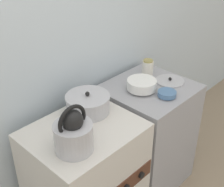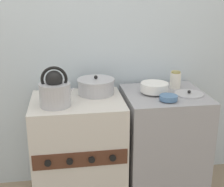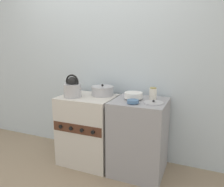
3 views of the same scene
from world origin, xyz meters
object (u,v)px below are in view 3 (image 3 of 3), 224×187
(kettle, at_px, (73,88))
(loose_pot_lid, at_px, (153,103))
(cooking_pot, at_px, (103,91))
(small_ceramic_bowl, at_px, (133,102))
(storage_jar, at_px, (153,93))
(stove, at_px, (88,129))
(enamel_bowl, at_px, (133,95))

(kettle, bearing_deg, loose_pot_lid, 3.46)
(cooking_pot, xyz_separation_m, loose_pot_lid, (0.67, -0.16, -0.04))
(cooking_pot, xyz_separation_m, small_ceramic_bowl, (0.48, -0.26, -0.02))
(kettle, height_order, storage_jar, kettle)
(stove, relative_size, cooking_pot, 3.09)
(kettle, relative_size, cooking_pot, 0.98)
(cooking_pot, bearing_deg, stove, -141.27)
(stove, xyz_separation_m, storage_jar, (0.77, 0.14, 0.50))
(kettle, distance_m, loose_pot_lid, 0.97)
(stove, xyz_separation_m, enamel_bowl, (0.57, 0.03, 0.48))
(storage_jar, xyz_separation_m, loose_pot_lid, (0.05, -0.17, -0.06))
(storage_jar, distance_m, loose_pot_lid, 0.19)
(kettle, xyz_separation_m, loose_pot_lid, (0.96, 0.06, -0.09))
(stove, distance_m, enamel_bowl, 0.75)
(cooking_pot, bearing_deg, kettle, -143.91)
(cooking_pot, distance_m, enamel_bowl, 0.43)
(cooking_pot, relative_size, enamel_bowl, 1.36)
(enamel_bowl, height_order, loose_pot_lid, enamel_bowl)
(enamel_bowl, bearing_deg, stove, -176.70)
(enamel_bowl, xyz_separation_m, storage_jar, (0.20, 0.10, 0.02))
(cooking_pot, height_order, small_ceramic_bowl, cooking_pot)
(cooking_pot, height_order, enamel_bowl, cooking_pot)
(cooking_pot, xyz_separation_m, enamel_bowl, (0.42, -0.09, -0.00))
(enamel_bowl, relative_size, loose_pot_lid, 0.97)
(enamel_bowl, xyz_separation_m, loose_pot_lid, (0.24, -0.07, -0.04))
(storage_jar, bearing_deg, cooking_pot, -178.28)
(small_ceramic_bowl, bearing_deg, cooking_pot, 151.01)
(small_ceramic_bowl, bearing_deg, storage_jar, 62.45)
(enamel_bowl, bearing_deg, small_ceramic_bowl, -74.02)
(cooking_pot, relative_size, small_ceramic_bowl, 2.21)
(stove, height_order, small_ceramic_bowl, small_ceramic_bowl)
(kettle, xyz_separation_m, small_ceramic_bowl, (0.77, -0.05, -0.07))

